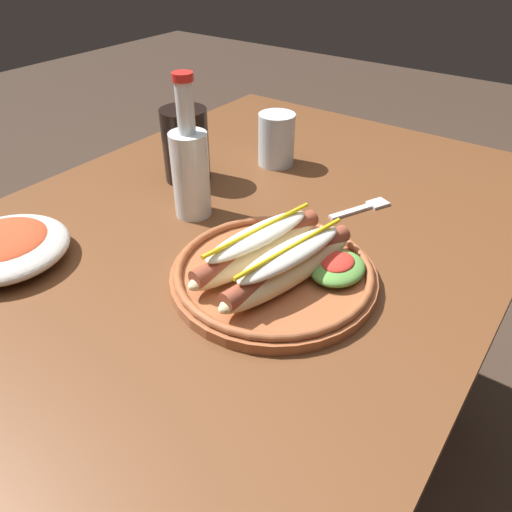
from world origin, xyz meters
TOP-DOWN VIEW (x-y plane):
  - ground_plane at (0.00, 0.00)m, footprint 8.00×8.00m
  - dining_table at (0.00, 0.00)m, footprint 1.22×0.82m
  - hot_dog_plate at (-0.06, -0.13)m, footprint 0.29×0.29m
  - fork at (0.20, -0.14)m, footprint 0.12×0.07m
  - soda_cup at (0.11, 0.19)m, footprint 0.09×0.09m
  - water_cup at (0.26, 0.09)m, footprint 0.07×0.07m
  - glass_bottle at (0.01, 0.09)m, footprint 0.06×0.06m
  - side_bowl at (-0.25, 0.22)m, footprint 0.18×0.18m

SIDE VIEW (x-z plane):
  - ground_plane at x=0.00m, z-range 0.00..0.00m
  - dining_table at x=0.00m, z-range 0.26..1.00m
  - fork at x=0.20m, z-range 0.74..0.74m
  - side_bowl at x=-0.25m, z-range 0.74..0.79m
  - hot_dog_plate at x=-0.06m, z-range 0.73..0.80m
  - water_cup at x=0.26m, z-range 0.74..0.84m
  - soda_cup at x=0.11m, z-range 0.74..0.88m
  - glass_bottle at x=0.01m, z-range 0.71..0.94m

